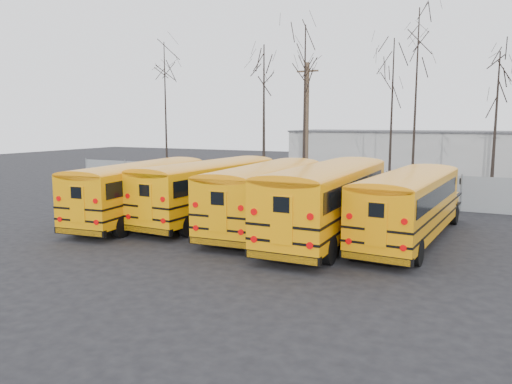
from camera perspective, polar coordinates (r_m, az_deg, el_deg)
The scene contains 15 objects.
ground at distance 20.99m, azimuth -2.64°, elevation -5.73°, with size 120.00×120.00×0.00m, color black.
fence at distance 31.69m, azimuth 7.81°, elevation 0.73°, with size 40.00×0.04×2.00m, color gray.
distant_building at distance 50.57m, azimuth 17.17°, elevation 4.30°, with size 22.00×8.00×4.00m, color #B2B2AD.
bus_a at distance 25.63m, azimuth -12.88°, elevation 0.62°, with size 3.55×11.01×3.03m.
bus_b at distance 25.20m, azimuth -5.18°, elevation 0.77°, with size 3.08×11.20×3.10m.
bus_c at distance 23.15m, azimuth 1.19°, elevation 0.16°, with size 3.16×11.23×3.11m.
bus_d at distance 21.37m, azimuth 8.37°, elevation -0.29°, with size 2.77×11.80×3.29m.
bus_e at distance 21.61m, azimuth 17.17°, elevation -0.90°, with size 3.20×10.93×3.02m.
utility_pole_left at distance 36.61m, azimuth 5.83°, elevation 7.57°, with size 1.64×0.29×9.18m.
tree_0 at distance 40.58m, azimuth -10.28°, elevation 8.73°, with size 0.26×0.26×11.14m, color black.
tree_1 at distance 36.33m, azimuth 0.90°, elevation 8.38°, with size 0.26×0.26×10.41m, color black.
tree_2 at distance 34.63m, azimuth 5.56°, elevation 9.19°, with size 0.26×0.26×11.41m, color black.
tree_3 at distance 34.93m, azimuth 15.22°, elevation 8.13°, with size 0.26×0.26×10.44m, color black.
tree_4 at distance 33.12m, azimuth 17.74°, elevation 9.31°, with size 0.26×0.26×11.88m, color black.
tree_5 at distance 35.61m, azimuth 25.68°, elevation 6.76°, with size 0.26×0.26×9.37m, color black.
Camera 1 is at (9.81, -17.87, 5.00)m, focal length 35.00 mm.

